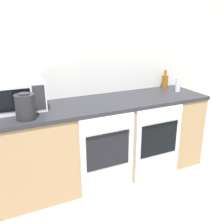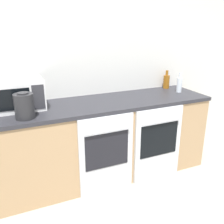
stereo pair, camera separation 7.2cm
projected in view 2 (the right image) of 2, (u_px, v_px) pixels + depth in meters
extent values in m
cube|color=silver|center=(92.00, 61.00, 2.91)|extent=(10.00, 0.06, 2.60)
cube|color=tan|center=(104.00, 141.00, 2.89)|extent=(2.41, 0.65, 0.86)
cube|color=#28282D|center=(104.00, 103.00, 2.74)|extent=(2.44, 0.68, 0.04)
cube|color=silver|center=(107.00, 156.00, 2.55)|extent=(0.58, 0.03, 0.86)
cube|color=black|center=(107.00, 151.00, 2.51)|extent=(0.47, 0.01, 0.38)
cylinder|color=silver|center=(108.00, 131.00, 2.42)|extent=(0.48, 0.02, 0.02)
cube|color=silver|center=(158.00, 145.00, 2.79)|extent=(0.58, 0.03, 0.86)
cube|color=black|center=(159.00, 140.00, 2.75)|extent=(0.47, 0.01, 0.38)
cylinder|color=silver|center=(162.00, 122.00, 2.66)|extent=(0.48, 0.02, 0.02)
cube|color=silver|center=(17.00, 94.00, 2.45)|extent=(0.51, 0.36, 0.30)
cube|color=black|center=(13.00, 100.00, 2.28)|extent=(0.31, 0.01, 0.20)
cube|color=#2D2D33|center=(39.00, 97.00, 2.36)|extent=(0.11, 0.01, 0.24)
cylinder|color=silver|center=(179.00, 85.00, 3.10)|extent=(0.06, 0.06, 0.18)
cylinder|color=silver|center=(180.00, 75.00, 3.06)|extent=(0.03, 0.03, 0.07)
cylinder|color=#8C5114|center=(166.00, 82.00, 3.29)|extent=(0.08, 0.08, 0.17)
cylinder|color=#8C5114|center=(167.00, 73.00, 3.25)|extent=(0.03, 0.03, 0.07)
cylinder|color=#232326|center=(24.00, 106.00, 2.21)|extent=(0.17, 0.17, 0.23)
cylinder|color=#262628|center=(23.00, 93.00, 2.17)|extent=(0.10, 0.10, 0.01)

